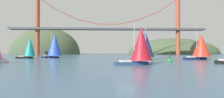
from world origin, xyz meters
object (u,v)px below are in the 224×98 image
Objects in this scene: sailboat_scarlet_sail at (201,46)px; channel_buoy at (170,60)px; sailboat_crimson_sail at (140,45)px; sailboat_navy_sail at (145,45)px; sailboat_teal_sail at (30,47)px; sailboat_blue_spinnaker at (55,45)px.

channel_buoy is at bearing -142.36° from sailboat_scarlet_sail.
sailboat_scarlet_sail is (25.46, 20.75, 0.40)m from sailboat_crimson_sail.
sailboat_navy_sail is (-19.65, -0.28, 0.39)m from sailboat_scarlet_sail.
sailboat_blue_spinnaker is (8.86, 4.09, 1.16)m from sailboat_teal_sail.
sailboat_blue_spinnaker is 1.04× the size of sailboat_navy_sail.
sailboat_navy_sail is (44.18, -12.39, 0.80)m from sailboat_teal_sail.
sailboat_teal_sail is 0.77× the size of sailboat_blue_spinnaker.
sailboat_teal_sail is 0.80× the size of sailboat_navy_sail.
sailboat_teal_sail is at bearing 153.60° from channel_buoy.
sailboat_scarlet_sail is at bearing 39.18° from sailboat_crimson_sail.
sailboat_scarlet_sail is 19.65m from sailboat_navy_sail.
sailboat_scarlet_sail reaches higher than sailboat_teal_sail.
sailboat_navy_sail reaches higher than sailboat_teal_sail.
sailboat_crimson_sail is 3.64× the size of channel_buoy.
sailboat_teal_sail is at bearing 164.34° from sailboat_navy_sail.
sailboat_crimson_sail is 32.84m from sailboat_scarlet_sail.
sailboat_blue_spinnaker is at bearing 154.99° from sailboat_navy_sail.
sailboat_scarlet_sail is at bearing 0.82° from sailboat_navy_sail.
sailboat_teal_sail is 45.89m from sailboat_navy_sail.
sailboat_teal_sail is 50.51m from sailboat_crimson_sail.
sailboat_blue_spinnaker is 47.30m from sailboat_crimson_sail.
sailboat_blue_spinnaker is 48.77m from channel_buoy.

